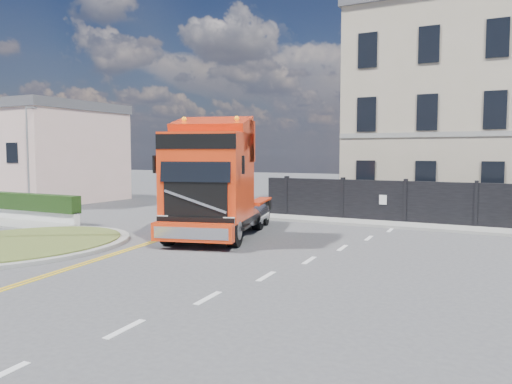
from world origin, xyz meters
The scene contains 9 objects.
ground centered at (0.00, 0.00, 0.00)m, with size 120.00×120.00×0.00m, color #424244.
traffic_island centered at (-7.00, -3.00, 0.08)m, with size 6.80×6.80×0.17m.
hedge_wall centered at (-13.00, 1.50, 0.74)m, with size 8.00×0.55×1.35m.
seaside_bldg_pink centered at (-20.00, 9.00, 3.00)m, with size 8.00×8.00×6.00m, color beige.
hoarding_fence centered at (6.55, 9.00, 1.00)m, with size 18.80×0.25×2.00m.
georgian_building centered at (6.00, 16.50, 5.77)m, with size 12.30×10.30×12.80m.
pavement_far centered at (6.00, 8.10, 0.06)m, with size 20.00×1.60×0.12m, color gray.
truck centered at (-1.79, 1.64, 2.03)m, with size 4.76×8.05×4.54m.
lamppost_slim centered at (-16.00, 4.50, 3.53)m, with size 0.24×0.49×5.97m.
Camera 1 is at (8.49, -14.54, 3.30)m, focal length 35.00 mm.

